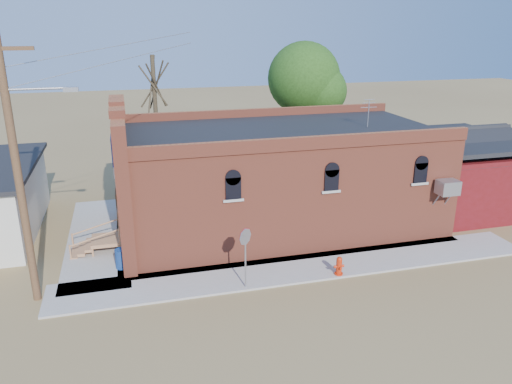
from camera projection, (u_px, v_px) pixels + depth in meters
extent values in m
plane|color=brown|center=(273.00, 285.00, 18.28)|extent=(120.00, 120.00, 0.00)
cube|color=#9E9991|center=(303.00, 268.00, 19.46)|extent=(19.00, 2.20, 0.08)
cube|color=#9E9991|center=(99.00, 238.00, 22.21)|extent=(2.60, 10.00, 0.08)
cube|color=#A44832|center=(280.00, 179.00, 23.08)|extent=(14.00, 7.00, 4.50)
cube|color=black|center=(281.00, 130.00, 22.35)|extent=(13.80, 6.80, 0.12)
cube|color=#A44832|center=(123.00, 177.00, 21.16)|extent=(0.50, 7.40, 5.80)
cube|color=navy|center=(114.00, 160.00, 19.64)|extent=(0.08, 1.10, 1.56)
cube|color=#97979C|center=(448.00, 187.00, 20.85)|extent=(0.85, 0.65, 0.60)
cube|color=#580F0F|center=(456.00, 177.00, 25.62)|extent=(5.00, 6.00, 3.20)
cylinder|color=#44271B|center=(18.00, 175.00, 15.93)|extent=(0.26, 0.26, 9.00)
cylinder|color=#97979C|center=(36.00, 89.00, 15.28)|extent=(1.80, 0.08, 0.08)
cube|color=#97979C|center=(71.00, 89.00, 15.54)|extent=(0.45, 0.22, 0.14)
cylinder|color=#4A3C2A|center=(156.00, 123.00, 28.24)|extent=(0.24, 0.24, 7.50)
cylinder|color=#4A3C2A|center=(303.00, 124.00, 31.10)|extent=(0.28, 0.28, 6.30)
sphere|color=#204012|center=(304.00, 78.00, 30.20)|extent=(4.40, 4.40, 4.40)
cylinder|color=red|center=(339.00, 274.00, 18.89)|extent=(0.37, 0.37, 0.06)
cylinder|color=red|center=(339.00, 266.00, 18.79)|extent=(0.25, 0.25, 0.55)
sphere|color=red|center=(339.00, 260.00, 18.70)|extent=(0.22, 0.22, 0.22)
cylinder|color=red|center=(341.00, 268.00, 18.66)|extent=(0.12, 0.13, 0.10)
cylinder|color=red|center=(336.00, 267.00, 18.75)|extent=(0.13, 0.12, 0.10)
cylinder|color=red|center=(342.00, 266.00, 18.82)|extent=(0.13, 0.12, 0.10)
cylinder|color=#97979C|center=(245.00, 261.00, 17.68)|extent=(0.07, 0.07, 2.07)
cylinder|color=#97979C|center=(245.00, 237.00, 17.36)|extent=(0.50, 0.41, 0.62)
cylinder|color=#AD091C|center=(245.00, 236.00, 17.39)|extent=(0.50, 0.41, 0.62)
cylinder|color=navy|center=(122.00, 259.00, 19.31)|extent=(0.56, 0.56, 0.77)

